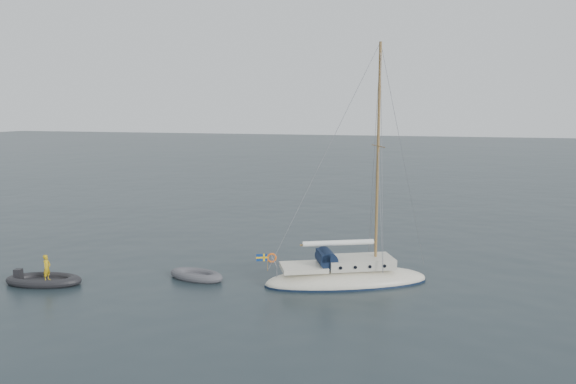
# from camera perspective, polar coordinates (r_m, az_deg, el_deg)

# --- Properties ---
(ground) EXTENTS (300.00, 300.00, 0.00)m
(ground) POSITION_cam_1_polar(r_m,az_deg,el_deg) (29.25, 2.51, -8.44)
(ground) COLOR black
(ground) RESTS_ON ground
(sailboat) EXTENTS (8.52, 2.56, 12.13)m
(sailboat) POSITION_cam_1_polar(r_m,az_deg,el_deg) (27.78, 6.02, -7.43)
(sailboat) COLOR #F0EACE
(sailboat) RESTS_ON ground
(dinghy) EXTENTS (3.03, 1.37, 0.43)m
(dinghy) POSITION_cam_1_polar(r_m,az_deg,el_deg) (28.92, -9.31, -8.35)
(dinghy) COLOR #4D4D52
(dinghy) RESTS_ON ground
(rib) EXTENTS (3.77, 1.71, 1.49)m
(rib) POSITION_cam_1_polar(r_m,az_deg,el_deg) (30.23, -23.59, -8.14)
(rib) COLOR black
(rib) RESTS_ON ground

